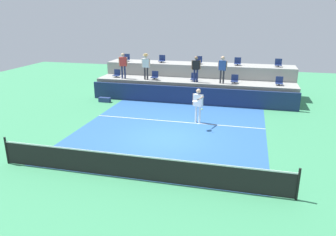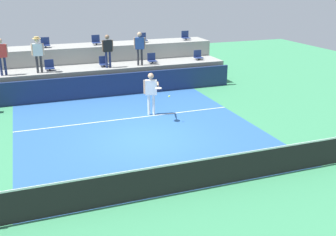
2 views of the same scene
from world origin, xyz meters
name	(u,v)px [view 1 (image 1 of 2)]	position (x,y,z in m)	size (l,w,h in m)	color
ground_plane	(166,138)	(0.00, 0.00, 0.00)	(40.00, 40.00, 0.00)	#388456
court_inner_paint	(171,131)	(0.00, 1.00, 0.00)	(9.00, 10.00, 0.01)	#285693
court_service_line	(177,122)	(0.00, 2.40, 0.01)	(9.00, 0.06, 0.00)	white
tennis_net	(136,166)	(0.00, -4.00, 0.50)	(10.48, 0.08, 1.07)	black
sponsor_backboard	(190,96)	(0.00, 6.00, 0.55)	(13.00, 0.16, 1.10)	navy
seating_tier_lower	(193,90)	(0.00, 7.30, 0.62)	(13.00, 1.80, 1.25)	gray
seating_tier_upper	(198,78)	(0.00, 9.10, 1.05)	(13.00, 1.80, 2.10)	gray
stadium_chair_lower_far_left	(117,74)	(-5.38, 7.23, 1.46)	(0.44, 0.40, 0.52)	#2D2D33
stadium_chair_lower_left	(155,76)	(-2.64, 7.23, 1.46)	(0.44, 0.40, 0.52)	#2D2D33
stadium_chair_lower_center	(194,78)	(0.05, 7.23, 1.46)	(0.44, 0.40, 0.52)	#2D2D33
stadium_chair_lower_right	(235,79)	(2.64, 7.23, 1.46)	(0.44, 0.40, 0.52)	#2D2D33
stadium_chair_lower_far_right	(279,82)	(5.33, 7.23, 1.46)	(0.44, 0.40, 0.52)	#2D2D33
stadium_chair_upper_far_left	(127,58)	(-5.32, 9.03, 2.31)	(0.44, 0.40, 0.52)	#2D2D33
stadium_chair_upper_left	(162,59)	(-2.63, 9.03, 2.31)	(0.44, 0.40, 0.52)	#2D2D33
stadium_chair_upper_center	(199,61)	(0.03, 9.03, 2.31)	(0.44, 0.40, 0.52)	#2D2D33
stadium_chair_upper_right	(238,62)	(2.68, 9.03, 2.31)	(0.44, 0.40, 0.52)	#2D2D33
stadium_chair_upper_far_right	(278,63)	(5.32, 9.03, 2.31)	(0.44, 0.40, 0.52)	#2D2D33
tennis_player	(198,102)	(1.06, 2.51, 1.13)	(0.61, 1.33, 1.82)	white
spectator_leaning_on_rail	(123,63)	(-4.72, 6.85, 2.28)	(0.60, 0.27, 1.71)	navy
spectator_with_hat	(146,64)	(-3.12, 6.85, 2.29)	(0.58, 0.41, 1.71)	#2D2D33
spectator_in_grey	(196,67)	(0.20, 6.85, 2.24)	(0.58, 0.24, 1.65)	navy
spectator_in_white	(222,67)	(1.87, 6.85, 2.28)	(0.60, 0.28, 1.71)	#2D2D33
tennis_ball	(202,109)	(1.44, 1.35, 1.11)	(0.07, 0.07, 0.07)	#CCE033
equipment_bag	(105,100)	(-5.41, 5.15, 0.15)	(0.76, 0.28, 0.30)	navy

